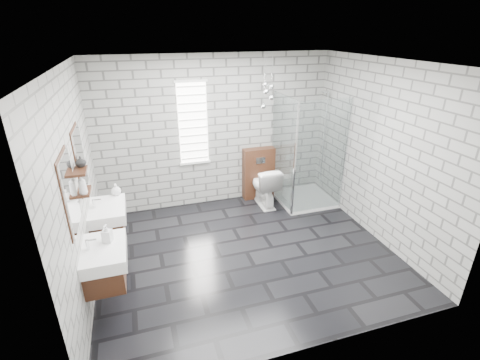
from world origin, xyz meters
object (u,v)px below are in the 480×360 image
cistern_panel (258,173)px  shower_enclosure (304,179)px  vanity_left (101,255)px  toilet (264,186)px  vanity_right (105,212)px

cistern_panel → shower_enclosure: 0.87m
vanity_left → cistern_panel: 3.54m
shower_enclosure → toilet: shower_enclosure is taller
vanity_left → toilet: vanity_left is taller
vanity_right → toilet: bearing=18.7°
vanity_left → vanity_right: bearing=90.0°
vanity_right → toilet: 2.88m
vanity_right → toilet: vanity_right is taller
cistern_panel → toilet: bearing=-90.0°
cistern_panel → shower_enclosure: shower_enclosure is taller
vanity_left → vanity_right: size_ratio=1.00×
vanity_right → toilet: (2.71, 0.92, -0.37)m
shower_enclosure → vanity_left: bearing=-152.9°
cistern_panel → vanity_right: bearing=-155.2°
vanity_right → shower_enclosure: bearing=12.2°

